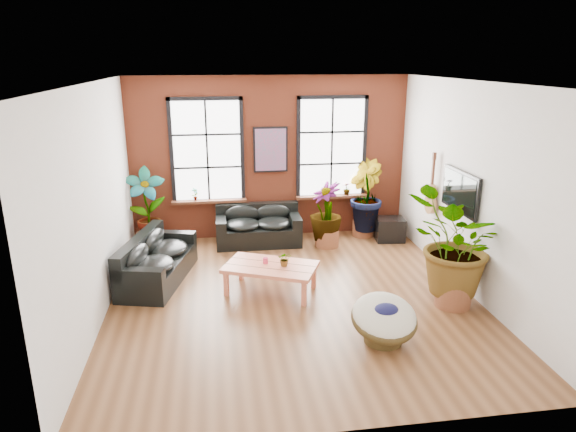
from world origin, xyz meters
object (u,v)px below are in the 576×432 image
Objects in this scene: sofa_back at (258,226)px; papasan_chair at (384,319)px; sofa_left at (155,261)px; coffee_table at (271,268)px.

sofa_back is 4.51m from papasan_chair.
coffee_table is (1.99, -0.77, 0.06)m from sofa_left.
sofa_back is 1.89× the size of papasan_chair.
papasan_chair is (1.38, -4.29, -0.01)m from sofa_back.
papasan_chair reaches higher than coffee_table.
sofa_left is at bearing -176.94° from coffee_table.
sofa_left is 1.26× the size of coffee_table.
sofa_left is at bearing -139.19° from sofa_back.
sofa_left is (-2.00, -1.68, -0.00)m from sofa_back.
sofa_back is at bearing -35.93° from sofa_left.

